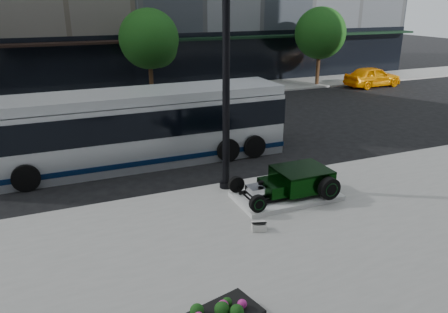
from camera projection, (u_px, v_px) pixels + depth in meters
name	position (u px, v px, depth m)	size (l,w,h in m)	color
ground	(208.00, 166.00, 17.43)	(120.00, 120.00, 0.00)	black
sidewalk_far	(134.00, 97.00, 29.54)	(70.00, 4.00, 0.12)	gray
street_trees	(151.00, 41.00, 27.90)	(29.80, 3.80, 5.70)	black
display_plinth	(286.00, 196.00, 14.34)	(3.40, 1.80, 0.15)	silver
hot_rod	(296.00, 180.00, 14.30)	(3.22, 2.00, 0.81)	black
info_plaque	(259.00, 226.00, 12.33)	(0.47, 0.41, 0.31)	silver
lamppost	(226.00, 80.00, 13.94)	(0.44, 0.44, 8.07)	black
transit_bus	(137.00, 127.00, 17.38)	(12.12, 2.88, 2.92)	silver
white_sedan	(224.00, 114.00, 22.60)	(1.99, 4.90, 1.42)	white
yellow_taxi	(373.00, 77.00, 33.07)	(1.82, 4.53, 1.54)	#FF9C03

